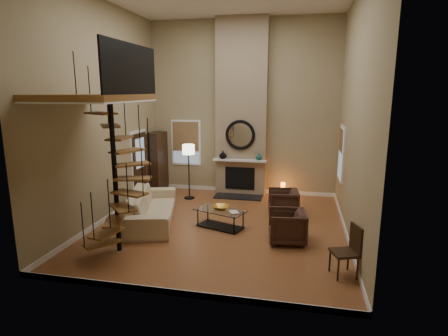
% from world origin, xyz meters
% --- Properties ---
extents(ground, '(6.00, 6.50, 0.01)m').
position_xyz_m(ground, '(0.00, 0.00, -0.01)').
color(ground, '#A66335').
rests_on(ground, ground).
extents(back_wall, '(6.00, 0.02, 5.50)m').
position_xyz_m(back_wall, '(0.00, 3.25, 2.75)').
color(back_wall, '#9D8C65').
rests_on(back_wall, ground).
extents(front_wall, '(6.00, 0.02, 5.50)m').
position_xyz_m(front_wall, '(0.00, -3.25, 2.75)').
color(front_wall, '#9D8C65').
rests_on(front_wall, ground).
extents(left_wall, '(0.02, 6.50, 5.50)m').
position_xyz_m(left_wall, '(-3.00, 0.00, 2.75)').
color(left_wall, '#9D8C65').
rests_on(left_wall, ground).
extents(right_wall, '(0.02, 6.50, 5.50)m').
position_xyz_m(right_wall, '(3.00, 0.00, 2.75)').
color(right_wall, '#9D8C65').
rests_on(right_wall, ground).
extents(baseboard_back, '(6.00, 0.02, 0.12)m').
position_xyz_m(baseboard_back, '(0.00, 3.24, 0.06)').
color(baseboard_back, white).
rests_on(baseboard_back, ground).
extents(baseboard_front, '(6.00, 0.02, 0.12)m').
position_xyz_m(baseboard_front, '(0.00, -3.24, 0.06)').
color(baseboard_front, white).
rests_on(baseboard_front, ground).
extents(baseboard_left, '(0.02, 6.50, 0.12)m').
position_xyz_m(baseboard_left, '(-2.99, 0.00, 0.06)').
color(baseboard_left, white).
rests_on(baseboard_left, ground).
extents(baseboard_right, '(0.02, 6.50, 0.12)m').
position_xyz_m(baseboard_right, '(2.99, 0.00, 0.06)').
color(baseboard_right, white).
rests_on(baseboard_right, ground).
extents(chimney_breast, '(1.60, 0.38, 5.50)m').
position_xyz_m(chimney_breast, '(0.00, 3.06, 2.75)').
color(chimney_breast, '#907A5D').
rests_on(chimney_breast, ground).
extents(hearth, '(1.50, 0.60, 0.04)m').
position_xyz_m(hearth, '(0.00, 2.57, 0.02)').
color(hearth, black).
rests_on(hearth, ground).
extents(firebox, '(0.95, 0.02, 0.72)m').
position_xyz_m(firebox, '(0.00, 2.86, 0.55)').
color(firebox, black).
rests_on(firebox, chimney_breast).
extents(mantel, '(1.70, 0.18, 0.06)m').
position_xyz_m(mantel, '(0.00, 2.78, 1.15)').
color(mantel, white).
rests_on(mantel, chimney_breast).
extents(mirror_frame, '(0.94, 0.10, 0.94)m').
position_xyz_m(mirror_frame, '(0.00, 2.84, 1.95)').
color(mirror_frame, black).
rests_on(mirror_frame, chimney_breast).
extents(mirror_disc, '(0.80, 0.01, 0.80)m').
position_xyz_m(mirror_disc, '(0.00, 2.85, 1.95)').
color(mirror_disc, white).
rests_on(mirror_disc, chimney_breast).
extents(vase_left, '(0.24, 0.24, 0.25)m').
position_xyz_m(vase_left, '(-0.55, 2.82, 1.30)').
color(vase_left, black).
rests_on(vase_left, mantel).
extents(vase_right, '(0.20, 0.20, 0.21)m').
position_xyz_m(vase_right, '(0.60, 2.82, 1.28)').
color(vase_right, '#164F49').
rests_on(vase_right, mantel).
extents(window_back, '(1.02, 0.06, 1.52)m').
position_xyz_m(window_back, '(-1.90, 3.22, 1.62)').
color(window_back, white).
rests_on(window_back, back_wall).
extents(window_right, '(0.06, 1.02, 1.52)m').
position_xyz_m(window_right, '(2.97, 2.00, 1.63)').
color(window_right, white).
rests_on(window_right, right_wall).
extents(entry_door, '(0.10, 1.05, 2.16)m').
position_xyz_m(entry_door, '(-2.95, 1.80, 1.05)').
color(entry_door, white).
rests_on(entry_door, ground).
extents(loft, '(1.70, 2.20, 1.09)m').
position_xyz_m(loft, '(-2.04, -1.80, 3.24)').
color(loft, olive).
rests_on(loft, left_wall).
extents(spiral_stair, '(1.47, 1.47, 4.06)m').
position_xyz_m(spiral_stair, '(-1.78, -1.79, 1.78)').
color(spiral_stair, black).
rests_on(spiral_stair, ground).
extents(hutch, '(0.43, 0.91, 2.04)m').
position_xyz_m(hutch, '(-2.78, 2.78, 0.95)').
color(hutch, '#321D10').
rests_on(hutch, ground).
extents(sofa, '(1.77, 2.89, 0.79)m').
position_xyz_m(sofa, '(-1.81, -0.04, 0.40)').
color(sofa, '#CDB68E').
rests_on(sofa, ground).
extents(armchair_near, '(0.88, 0.86, 0.72)m').
position_xyz_m(armchair_near, '(1.54, 1.14, 0.35)').
color(armchair_near, '#3C241C').
rests_on(armchair_near, ground).
extents(armchair_far, '(0.90, 0.88, 0.74)m').
position_xyz_m(armchair_far, '(1.72, -0.61, 0.35)').
color(armchair_far, '#3C241C').
rests_on(armchair_far, ground).
extents(coffee_table, '(1.36, 0.99, 0.45)m').
position_xyz_m(coffee_table, '(0.01, -0.08, 0.28)').
color(coffee_table, silver).
rests_on(coffee_table, ground).
extents(bowl, '(0.40, 0.40, 0.10)m').
position_xyz_m(bowl, '(0.01, -0.03, 0.50)').
color(bowl, gold).
rests_on(bowl, coffee_table).
extents(book, '(0.30, 0.32, 0.03)m').
position_xyz_m(book, '(0.36, -0.23, 0.46)').
color(book, gray).
rests_on(book, coffee_table).
extents(floor_lamp, '(0.37, 0.37, 1.70)m').
position_xyz_m(floor_lamp, '(-1.48, 2.16, 1.41)').
color(floor_lamp, black).
rests_on(floor_lamp, ground).
extents(accent_lamp, '(0.14, 0.14, 0.49)m').
position_xyz_m(accent_lamp, '(1.38, 2.81, 0.25)').
color(accent_lamp, orange).
rests_on(accent_lamp, ground).
extents(side_chair, '(0.56, 0.55, 0.95)m').
position_xyz_m(side_chair, '(2.80, -1.92, 0.53)').
color(side_chair, '#321D10').
rests_on(side_chair, ground).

